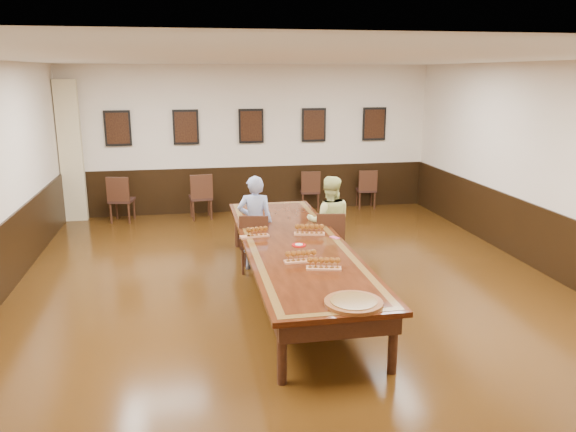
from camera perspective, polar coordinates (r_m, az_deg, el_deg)
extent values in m
cube|color=black|center=(8.03, 0.65, -7.88)|extent=(8.00, 10.00, 0.02)
cube|color=white|center=(7.43, 0.72, 15.75)|extent=(8.00, 10.00, 0.02)
cube|color=beige|center=(12.47, -3.78, 7.77)|extent=(8.00, 0.02, 3.20)
cube|color=beige|center=(3.05, 19.70, -14.56)|extent=(8.00, 0.02, 3.20)
cube|color=beige|center=(9.21, 26.04, 3.98)|extent=(0.02, 10.00, 3.20)
imported|color=#4861B4|center=(8.78, -3.35, -0.71)|extent=(0.61, 0.46, 1.50)
imported|color=#E3EC94|center=(8.92, 4.21, -0.58)|extent=(0.82, 0.68, 1.47)
cube|color=#E94D8D|center=(8.00, 4.76, -2.20)|extent=(0.13, 0.16, 0.01)
cube|color=beige|center=(12.43, -21.19, 6.11)|extent=(0.45, 0.18, 2.90)
cube|color=black|center=(12.61, -3.69, 2.78)|extent=(7.98, 0.04, 1.00)
cube|color=black|center=(9.43, 25.16, -2.60)|extent=(0.04, 9.98, 1.00)
cube|color=black|center=(7.78, 0.67, -2.90)|extent=(1.40, 5.00, 0.06)
cube|color=brown|center=(7.77, 0.67, -2.67)|extent=(1.28, 4.88, 0.00)
cube|color=black|center=(7.77, 0.67, -2.66)|extent=(1.10, 4.70, 0.00)
cube|color=black|center=(7.83, 0.66, -3.95)|extent=(1.25, 4.85, 0.18)
cylinder|color=black|center=(5.72, -0.63, -13.67)|extent=(0.10, 0.10, 0.69)
cylinder|color=black|center=(6.00, 10.62, -12.50)|extent=(0.10, 0.10, 0.69)
cylinder|color=black|center=(10.02, -5.15, -1.23)|extent=(0.10, 0.10, 0.69)
cylinder|color=black|center=(10.18, 1.36, -0.92)|extent=(0.10, 0.10, 0.69)
cube|color=black|center=(12.36, -16.91, 8.53)|extent=(0.54, 0.03, 0.74)
cube|color=black|center=(12.34, -16.92, 8.52)|extent=(0.46, 0.01, 0.64)
cube|color=black|center=(12.28, -10.34, 8.88)|extent=(0.54, 0.03, 0.74)
cube|color=black|center=(12.27, -10.34, 8.87)|extent=(0.46, 0.01, 0.64)
cube|color=black|center=(12.37, -3.77, 9.11)|extent=(0.54, 0.03, 0.74)
cube|color=black|center=(12.35, -3.76, 9.10)|extent=(0.46, 0.01, 0.64)
cube|color=black|center=(12.61, 2.65, 9.23)|extent=(0.54, 0.03, 0.74)
cube|color=black|center=(12.59, 2.66, 9.22)|extent=(0.46, 0.01, 0.64)
cube|color=black|center=(12.99, 8.75, 9.23)|extent=(0.54, 0.03, 0.74)
cube|color=black|center=(12.98, 8.78, 9.22)|extent=(0.46, 0.01, 0.64)
cube|color=#AE6C49|center=(8.02, -3.42, -2.07)|extent=(0.42, 0.18, 0.03)
cube|color=#AE6C49|center=(8.12, 2.19, -1.84)|extent=(0.46, 0.22, 0.03)
cube|color=#AE6C49|center=(6.97, 1.33, -4.61)|extent=(0.42, 0.15, 0.03)
cube|color=#AE6C49|center=(6.73, 3.65, -5.35)|extent=(0.43, 0.22, 0.03)
cylinder|color=#B80C0C|center=(7.61, 1.11, -2.99)|extent=(0.19, 0.19, 0.02)
cylinder|color=silver|center=(7.61, 1.11, -2.90)|extent=(0.10, 0.10, 0.01)
cylinder|color=#5C2C12|center=(5.78, 6.67, -8.76)|extent=(0.68, 0.68, 0.04)
cylinder|color=brown|center=(5.77, 6.68, -8.54)|extent=(0.54, 0.54, 0.01)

